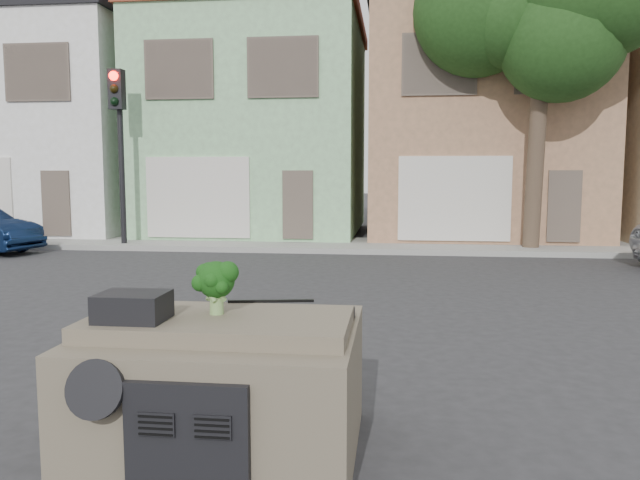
# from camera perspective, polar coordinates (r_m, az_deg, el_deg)

# --- Properties ---
(ground_plane) EXTENTS (120.00, 120.00, 0.00)m
(ground_plane) POSITION_cam_1_polar(r_m,az_deg,el_deg) (7.95, -2.68, -9.72)
(ground_plane) COLOR #303033
(ground_plane) RESTS_ON ground
(sidewalk) EXTENTS (40.00, 3.00, 0.15)m
(sidewalk) POSITION_cam_1_polar(r_m,az_deg,el_deg) (18.20, 2.78, -0.48)
(sidewalk) COLOR gray
(sidewalk) RESTS_ON ground
(townhouse_white) EXTENTS (7.20, 8.20, 7.55)m
(townhouse_white) POSITION_cam_1_polar(r_m,az_deg,el_deg) (25.28, -22.55, 9.31)
(townhouse_white) COLOR white
(townhouse_white) RESTS_ON ground
(townhouse_mint) EXTENTS (7.20, 8.20, 7.55)m
(townhouse_mint) POSITION_cam_1_polar(r_m,az_deg,el_deg) (22.61, -5.46, 10.18)
(townhouse_mint) COLOR #90C78F
(townhouse_mint) RESTS_ON ground
(townhouse_tan) EXTENTS (7.20, 8.20, 7.55)m
(townhouse_tan) POSITION_cam_1_polar(r_m,az_deg,el_deg) (22.26, 14.07, 10.09)
(townhouse_tan) COLOR #A57757
(townhouse_tan) RESTS_ON ground
(traffic_signal) EXTENTS (0.40, 0.40, 5.10)m
(traffic_signal) POSITION_cam_1_polar(r_m,az_deg,el_deg) (18.73, -17.82, 7.00)
(traffic_signal) COLOR black
(traffic_signal) RESTS_ON ground
(tree_near) EXTENTS (4.40, 4.00, 8.50)m
(tree_near) POSITION_cam_1_polar(r_m,az_deg,el_deg) (17.86, 19.31, 12.49)
(tree_near) COLOR #1D4016
(tree_near) RESTS_ON ground
(car_dashboard) EXTENTS (2.00, 1.80, 1.12)m
(car_dashboard) POSITION_cam_1_polar(r_m,az_deg,el_deg) (4.98, -8.57, -12.80)
(car_dashboard) COLOR #675D4B
(car_dashboard) RESTS_ON ground
(instrument_hump) EXTENTS (0.48, 0.38, 0.20)m
(instrument_hump) POSITION_cam_1_polar(r_m,az_deg,el_deg) (4.68, -16.75, -5.85)
(instrument_hump) COLOR black
(instrument_hump) RESTS_ON car_dashboard
(wiper_arm) EXTENTS (0.69, 0.15, 0.02)m
(wiper_arm) POSITION_cam_1_polar(r_m,az_deg,el_deg) (5.12, -4.50, -5.59)
(wiper_arm) COLOR black
(wiper_arm) RESTS_ON car_dashboard
(broccoli) EXTENTS (0.47, 0.47, 0.41)m
(broccoli) POSITION_cam_1_polar(r_m,az_deg,el_deg) (4.72, -9.46, -4.28)
(broccoli) COLOR #11380E
(broccoli) RESTS_ON car_dashboard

